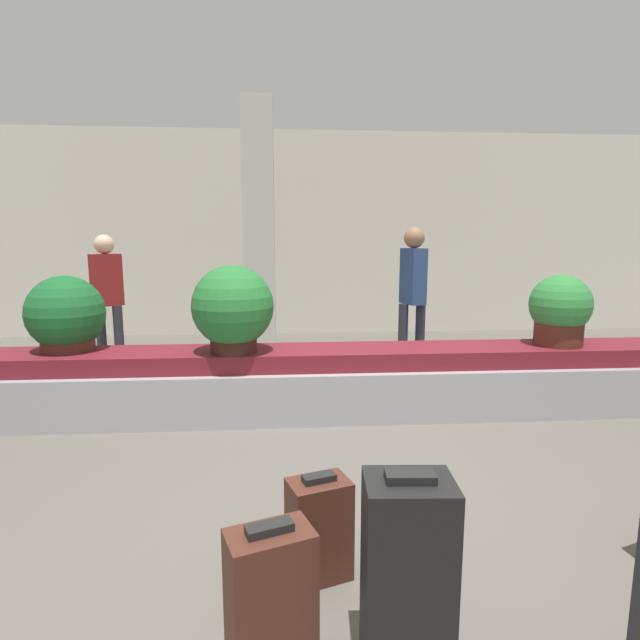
{
  "coord_description": "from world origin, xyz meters",
  "views": [
    {
      "loc": [
        -0.32,
        -2.59,
        1.51
      ],
      "look_at": [
        0.0,
        1.63,
        0.83
      ],
      "focal_mm": 28.0,
      "sensor_mm": 36.0,
      "label": 1
    }
  ],
  "objects_px": {
    "potted_plant_2": "(66,316)",
    "traveler_1": "(413,287)",
    "potted_plant_0": "(233,309)",
    "traveler_0": "(107,291)",
    "potted_plant_1": "(560,310)",
    "suitcase_1": "(319,528)",
    "suitcase_2": "(271,602)",
    "pillar": "(259,233)",
    "suitcase_5": "(407,576)"
  },
  "relations": [
    {
      "from": "pillar",
      "to": "suitcase_5",
      "type": "bearing_deg",
      "value": -81.71
    },
    {
      "from": "suitcase_1",
      "to": "potted_plant_1",
      "type": "relative_size",
      "value": 0.78
    },
    {
      "from": "suitcase_5",
      "to": "potted_plant_0",
      "type": "height_order",
      "value": "potted_plant_0"
    },
    {
      "from": "suitcase_1",
      "to": "potted_plant_2",
      "type": "height_order",
      "value": "potted_plant_2"
    },
    {
      "from": "suitcase_2",
      "to": "traveler_1",
      "type": "distance_m",
      "value": 4.33
    },
    {
      "from": "potted_plant_1",
      "to": "traveler_1",
      "type": "distance_m",
      "value": 1.66
    },
    {
      "from": "pillar",
      "to": "traveler_0",
      "type": "relative_size",
      "value": 2.04
    },
    {
      "from": "suitcase_1",
      "to": "potted_plant_2",
      "type": "xyz_separation_m",
      "value": [
        -1.98,
        2.26,
        0.64
      ]
    },
    {
      "from": "traveler_0",
      "to": "suitcase_5",
      "type": "bearing_deg",
      "value": -101.73
    },
    {
      "from": "pillar",
      "to": "potted_plant_1",
      "type": "relative_size",
      "value": 5.09
    },
    {
      "from": "potted_plant_0",
      "to": "potted_plant_1",
      "type": "relative_size",
      "value": 1.16
    },
    {
      "from": "suitcase_2",
      "to": "potted_plant_0",
      "type": "height_order",
      "value": "potted_plant_0"
    },
    {
      "from": "suitcase_2",
      "to": "potted_plant_0",
      "type": "relative_size",
      "value": 0.77
    },
    {
      "from": "potted_plant_0",
      "to": "traveler_1",
      "type": "xyz_separation_m",
      "value": [
        1.89,
        1.42,
        0.04
      ]
    },
    {
      "from": "suitcase_5",
      "to": "traveler_1",
      "type": "height_order",
      "value": "traveler_1"
    },
    {
      "from": "potted_plant_2",
      "to": "traveler_0",
      "type": "bearing_deg",
      "value": 97.11
    },
    {
      "from": "potted_plant_1",
      "to": "suitcase_2",
      "type": "bearing_deg",
      "value": -133.45
    },
    {
      "from": "potted_plant_0",
      "to": "suitcase_5",
      "type": "bearing_deg",
      "value": -72.22
    },
    {
      "from": "suitcase_1",
      "to": "suitcase_2",
      "type": "bearing_deg",
      "value": -130.79
    },
    {
      "from": "pillar",
      "to": "suitcase_2",
      "type": "xyz_separation_m",
      "value": [
        0.23,
        -4.79,
        -1.33
      ]
    },
    {
      "from": "potted_plant_1",
      "to": "traveler_1",
      "type": "bearing_deg",
      "value": 126.15
    },
    {
      "from": "potted_plant_0",
      "to": "traveler_0",
      "type": "relative_size",
      "value": 0.46
    },
    {
      "from": "potted_plant_2",
      "to": "suitcase_2",
      "type": "bearing_deg",
      "value": -57.17
    },
    {
      "from": "suitcase_1",
      "to": "potted_plant_0",
      "type": "height_order",
      "value": "potted_plant_0"
    },
    {
      "from": "potted_plant_1",
      "to": "potted_plant_2",
      "type": "xyz_separation_m",
      "value": [
        -4.28,
        0.11,
        -0.02
      ]
    },
    {
      "from": "suitcase_5",
      "to": "traveler_1",
      "type": "distance_m",
      "value": 4.19
    },
    {
      "from": "suitcase_1",
      "to": "potted_plant_2",
      "type": "bearing_deg",
      "value": 112.97
    },
    {
      "from": "potted_plant_0",
      "to": "potted_plant_2",
      "type": "bearing_deg",
      "value": 172.47
    },
    {
      "from": "suitcase_5",
      "to": "potted_plant_1",
      "type": "xyz_separation_m",
      "value": [
        2.03,
        2.67,
        0.53
      ]
    },
    {
      "from": "potted_plant_1",
      "to": "potted_plant_2",
      "type": "distance_m",
      "value": 4.29
    },
    {
      "from": "traveler_1",
      "to": "potted_plant_1",
      "type": "bearing_deg",
      "value": 21.88
    },
    {
      "from": "pillar",
      "to": "traveler_0",
      "type": "xyz_separation_m",
      "value": [
        -1.75,
        -0.41,
        -0.67
      ]
    },
    {
      "from": "traveler_0",
      "to": "traveler_1",
      "type": "distance_m",
      "value": 3.53
    },
    {
      "from": "traveler_0",
      "to": "pillar",
      "type": "bearing_deg",
      "value": -27.6
    },
    {
      "from": "traveler_1",
      "to": "traveler_0",
      "type": "bearing_deg",
      "value": -110.58
    },
    {
      "from": "pillar",
      "to": "suitcase_2",
      "type": "height_order",
      "value": "pillar"
    },
    {
      "from": "pillar",
      "to": "suitcase_2",
      "type": "relative_size",
      "value": 5.7
    },
    {
      "from": "suitcase_1",
      "to": "suitcase_2",
      "type": "relative_size",
      "value": 0.87
    },
    {
      "from": "potted_plant_0",
      "to": "traveler_0",
      "type": "xyz_separation_m",
      "value": [
        -1.62,
        1.81,
        -0.02
      ]
    },
    {
      "from": "suitcase_5",
      "to": "traveler_1",
      "type": "relative_size",
      "value": 0.45
    },
    {
      "from": "potted_plant_2",
      "to": "traveler_1",
      "type": "height_order",
      "value": "traveler_1"
    },
    {
      "from": "pillar",
      "to": "potted_plant_0",
      "type": "xyz_separation_m",
      "value": [
        -0.13,
        -2.22,
        -0.66
      ]
    },
    {
      "from": "potted_plant_0",
      "to": "potted_plant_2",
      "type": "relative_size",
      "value": 1.14
    },
    {
      "from": "suitcase_2",
      "to": "traveler_1",
      "type": "xyz_separation_m",
      "value": [
        1.53,
        3.99,
        0.71
      ]
    },
    {
      "from": "suitcase_2",
      "to": "traveler_0",
      "type": "distance_m",
      "value": 4.85
    },
    {
      "from": "potted_plant_0",
      "to": "potted_plant_1",
      "type": "bearing_deg",
      "value": 1.57
    },
    {
      "from": "suitcase_2",
      "to": "potted_plant_0",
      "type": "xyz_separation_m",
      "value": [
        -0.36,
        2.57,
        0.67
      ]
    },
    {
      "from": "suitcase_5",
      "to": "potted_plant_2",
      "type": "distance_m",
      "value": 3.61
    },
    {
      "from": "traveler_0",
      "to": "potted_plant_0",
      "type": "bearing_deg",
      "value": -88.97
    },
    {
      "from": "potted_plant_1",
      "to": "potted_plant_2",
      "type": "height_order",
      "value": "potted_plant_2"
    }
  ]
}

